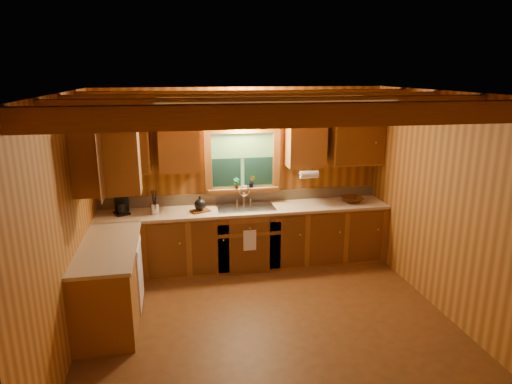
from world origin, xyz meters
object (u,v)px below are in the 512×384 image
at_px(sink, 246,210).
at_px(wicker_basket, 352,199).
at_px(cutting_board, 200,211).
at_px(coffee_maker, 121,203).

distance_m(sink, wicker_basket, 1.63).
bearing_deg(wicker_basket, cutting_board, -178.97).
relative_size(coffee_maker, wicker_basket, 0.96).
height_order(cutting_board, wicker_basket, wicker_basket).
bearing_deg(sink, wicker_basket, -0.97).
xyz_separation_m(coffee_maker, cutting_board, (1.08, -0.11, -0.15)).
distance_m(cutting_board, wicker_basket, 2.29).
relative_size(sink, wicker_basket, 2.47).
relative_size(sink, cutting_board, 3.27).
bearing_deg(wicker_basket, sink, 179.03).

